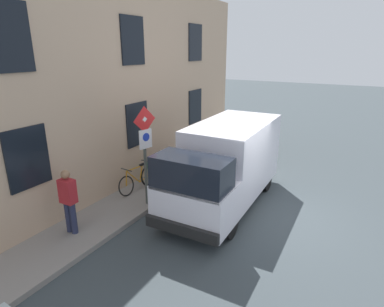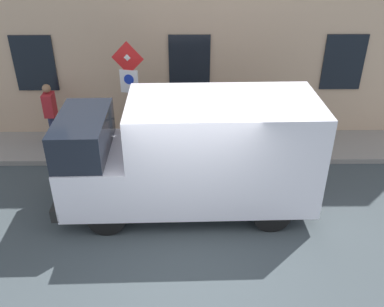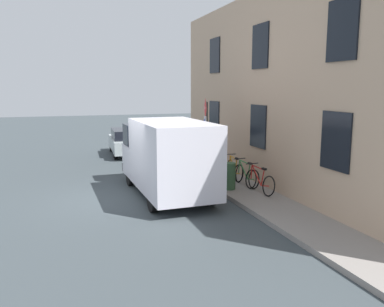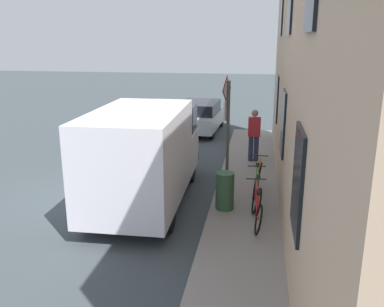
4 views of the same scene
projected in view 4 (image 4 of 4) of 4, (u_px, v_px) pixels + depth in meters
name	position (u px, v px, depth m)	size (l,w,h in m)	color
ground_plane	(101.00, 198.00, 10.92)	(80.00, 80.00, 0.00)	#3A4347
sidewalk_slab	(245.00, 205.00, 10.30)	(1.67, 17.03, 0.14)	gray
building_facade	(303.00, 70.00, 9.21)	(0.75, 15.03, 6.84)	tan
sign_post_stacked	(227.00, 114.00, 11.21)	(0.20, 0.55, 2.90)	#474C47
delivery_van	(145.00, 153.00, 10.30)	(2.11, 5.37, 2.50)	white
parked_hatchback	(200.00, 116.00, 18.47)	(1.95, 4.08, 1.38)	#AEBABC
bicycle_red	(257.00, 208.00, 9.02)	(0.46, 1.72, 0.89)	black
bicycle_green	(257.00, 192.00, 9.96)	(0.46, 1.72, 0.89)	black
bicycle_orange	(258.00, 179.00, 10.89)	(0.46, 1.72, 0.89)	black
pedestrian	(254.00, 134.00, 13.52)	(0.41, 0.27, 1.72)	#262B47
litter_bin	(225.00, 191.00, 9.80)	(0.44, 0.44, 0.90)	#2D5133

